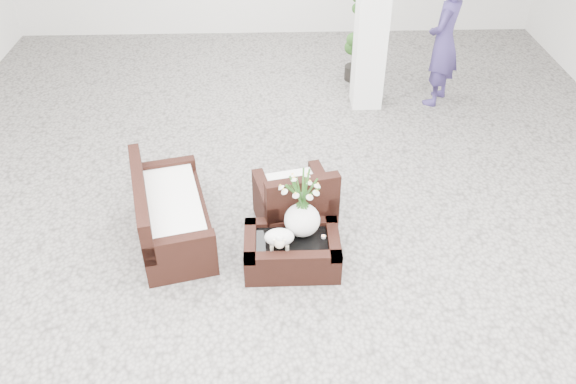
{
  "coord_description": "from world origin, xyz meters",
  "views": [
    {
      "loc": [
        -0.16,
        -4.56,
        3.96
      ],
      "look_at": [
        0.0,
        -0.1,
        0.62
      ],
      "focal_mm": 36.38,
      "sensor_mm": 36.0,
      "label": 1
    }
  ],
  "objects_px": {
    "coffee_table": "(292,252)",
    "topiary": "(357,38)",
    "loveseat": "(172,207)",
    "armchair": "(294,194)"
  },
  "relations": [
    {
      "from": "coffee_table",
      "to": "topiary",
      "type": "height_order",
      "value": "topiary"
    },
    {
      "from": "coffee_table",
      "to": "loveseat",
      "type": "relative_size",
      "value": 0.65
    },
    {
      "from": "loveseat",
      "to": "topiary",
      "type": "xyz_separation_m",
      "value": [
        2.3,
        3.55,
        0.29
      ]
    },
    {
      "from": "coffee_table",
      "to": "topiary",
      "type": "distance_m",
      "value": 4.2
    },
    {
      "from": "armchair",
      "to": "loveseat",
      "type": "relative_size",
      "value": 0.56
    },
    {
      "from": "loveseat",
      "to": "topiary",
      "type": "bearing_deg",
      "value": -46.57
    },
    {
      "from": "loveseat",
      "to": "topiary",
      "type": "height_order",
      "value": "topiary"
    },
    {
      "from": "coffee_table",
      "to": "armchair",
      "type": "height_order",
      "value": "armchair"
    },
    {
      "from": "armchair",
      "to": "topiary",
      "type": "bearing_deg",
      "value": -120.45
    },
    {
      "from": "coffee_table",
      "to": "loveseat",
      "type": "bearing_deg",
      "value": 158.37
    }
  ]
}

